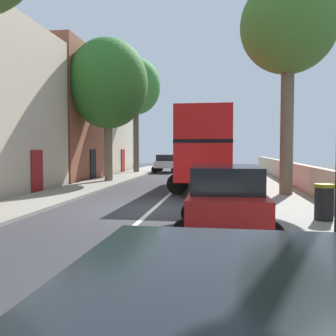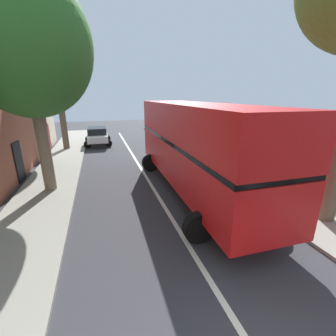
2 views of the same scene
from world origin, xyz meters
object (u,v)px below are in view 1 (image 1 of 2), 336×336
parked_car_red_right_0 (225,197)px  street_tree_right_5 (288,28)px  parked_car_white_left_3 (167,162)px  street_tree_left_0 (108,84)px  litter_bin_right (324,202)px  double_decker_bus (209,145)px  street_tree_left_2 (136,87)px

parked_car_red_right_0 → street_tree_right_5: (2.77, 7.96, 6.46)m
parked_car_red_right_0 → street_tree_right_5: size_ratio=0.44×
parked_car_white_left_3 → street_tree_left_0: size_ratio=0.47×
parked_car_red_right_0 → litter_bin_right: parked_car_red_right_0 is taller
double_decker_bus → litter_bin_right: size_ratio=10.40×
parked_car_red_right_0 → street_tree_right_5: street_tree_right_5 is taller
double_decker_bus → litter_bin_right: double_decker_bus is taller
litter_bin_right → parked_car_white_left_3: bearing=109.1°
street_tree_left_0 → street_tree_right_5: 11.66m
double_decker_bus → parked_car_white_left_3: (-4.20, 12.54, -1.43)m
litter_bin_right → double_decker_bus: bearing=109.9°
parked_car_white_left_3 → street_tree_left_2: 7.24m
parked_car_red_right_0 → street_tree_right_5: 10.62m
double_decker_bus → street_tree_left_2: (-6.76, 11.21, 5.21)m
street_tree_left_2 → street_tree_right_5: (10.33, -15.06, -0.13)m
double_decker_bus → street_tree_left_0: size_ratio=1.20×
parked_car_red_right_0 → street_tree_left_2: street_tree_left_2 is taller
parked_car_red_right_0 → double_decker_bus: bearing=93.9°
parked_car_white_left_3 → litter_bin_right: 23.81m
parked_car_red_right_0 → litter_bin_right: 3.38m
street_tree_left_0 → street_tree_right_5: size_ratio=0.94×
street_tree_left_2 → litter_bin_right: bearing=-63.9°
parked_car_white_left_3 → litter_bin_right: size_ratio=4.10×
street_tree_left_0 → litter_bin_right: bearing=-50.0°
parked_car_red_right_0 → street_tree_left_2: bearing=108.2°
parked_car_white_left_3 → street_tree_left_0: 12.02m
parked_car_red_right_0 → street_tree_left_2: 25.11m
double_decker_bus → parked_car_red_right_0: bearing=-86.1°
street_tree_left_2 → street_tree_left_0: bearing=-88.0°
street_tree_left_2 → street_tree_right_5: size_ratio=1.05×
street_tree_right_5 → street_tree_left_2: bearing=124.4°
street_tree_left_0 → parked_car_red_right_0: bearing=-62.3°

